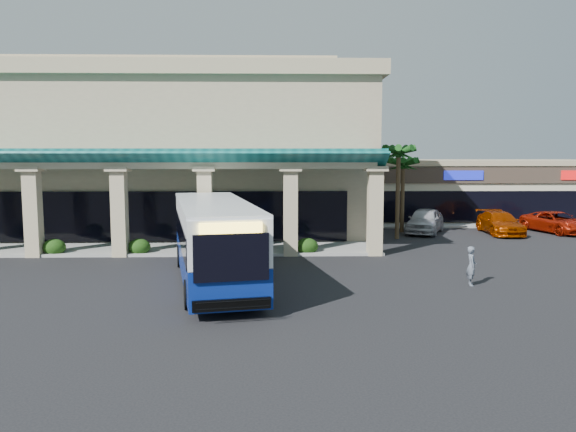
{
  "coord_description": "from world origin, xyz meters",
  "views": [
    {
      "loc": [
        0.6,
        -24.34,
        5.37
      ],
      "look_at": [
        1.35,
        4.48,
        2.2
      ],
      "focal_mm": 35.0,
      "sensor_mm": 36.0,
      "label": 1
    }
  ],
  "objects_px": {
    "transit_bus": "(214,242)",
    "car_gray": "(556,222)",
    "car_red": "(500,223)",
    "pedestrian": "(471,266)",
    "car_silver": "(425,221)"
  },
  "relations": [
    {
      "from": "car_red",
      "to": "transit_bus",
      "type": "bearing_deg",
      "value": -138.88
    },
    {
      "from": "transit_bus",
      "to": "car_gray",
      "type": "bearing_deg",
      "value": 21.99
    },
    {
      "from": "car_red",
      "to": "car_gray",
      "type": "xyz_separation_m",
      "value": [
        4.13,
        0.49,
        -0.03
      ]
    },
    {
      "from": "transit_bus",
      "to": "car_red",
      "type": "height_order",
      "value": "transit_bus"
    },
    {
      "from": "transit_bus",
      "to": "pedestrian",
      "type": "relative_size",
      "value": 7.52
    },
    {
      "from": "car_silver",
      "to": "car_gray",
      "type": "xyz_separation_m",
      "value": [
        9.1,
        -0.07,
        -0.14
      ]
    },
    {
      "from": "car_silver",
      "to": "car_gray",
      "type": "relative_size",
      "value": 0.98
    },
    {
      "from": "transit_bus",
      "to": "car_red",
      "type": "xyz_separation_m",
      "value": [
        17.85,
        13.98,
        -0.96
      ]
    },
    {
      "from": "pedestrian",
      "to": "car_silver",
      "type": "xyz_separation_m",
      "value": [
        2.25,
        15.41,
        0.05
      ]
    },
    {
      "from": "pedestrian",
      "to": "car_silver",
      "type": "height_order",
      "value": "car_silver"
    },
    {
      "from": "car_gray",
      "to": "car_red",
      "type": "bearing_deg",
      "value": 171.4
    },
    {
      "from": "pedestrian",
      "to": "car_gray",
      "type": "xyz_separation_m",
      "value": [
        11.35,
        15.34,
        -0.09
      ]
    },
    {
      "from": "transit_bus",
      "to": "car_silver",
      "type": "height_order",
      "value": "transit_bus"
    },
    {
      "from": "pedestrian",
      "to": "car_red",
      "type": "bearing_deg",
      "value": -16.25
    },
    {
      "from": "transit_bus",
      "to": "car_silver",
      "type": "relative_size",
      "value": 2.4
    }
  ]
}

